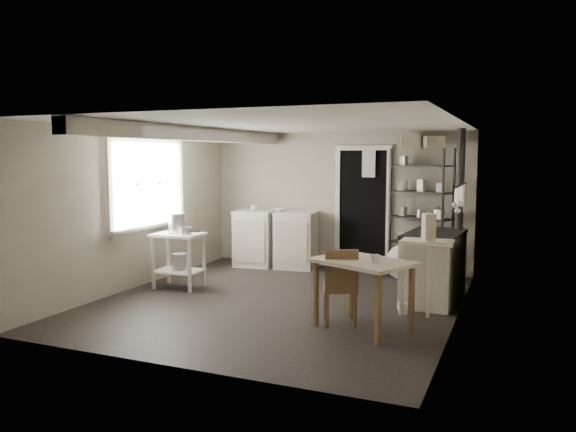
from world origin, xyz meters
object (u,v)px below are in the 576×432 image
at_px(prep_table, 179,261).
at_px(chair, 340,282).
at_px(stockpot, 177,223).
at_px(stove, 433,268).
at_px(base_cabinets, 276,240).
at_px(shelf_rack, 421,217).
at_px(flour_sack, 400,264).
at_px(work_table, 363,296).

distance_m(prep_table, chair, 2.80).
relative_size(stockpot, stove, 0.23).
xyz_separation_m(prep_table, base_cabinets, (0.65, 1.99, 0.06)).
distance_m(prep_table, shelf_rack, 3.78).
distance_m(shelf_rack, chair, 2.94).
xyz_separation_m(stove, chair, (-0.83, -1.43, 0.04)).
height_order(prep_table, chair, chair).
xyz_separation_m(prep_table, shelf_rack, (3.10, 2.09, 0.55)).
bearing_deg(prep_table, stockpot, 129.30).
bearing_deg(chair, stockpot, 140.15).
distance_m(prep_table, base_cabinets, 2.09).
distance_m(prep_table, stockpot, 0.55).
bearing_deg(stockpot, flour_sack, 30.26).
height_order(base_cabinets, work_table, base_cabinets).
xyz_separation_m(shelf_rack, chair, (-0.41, -2.87, -0.46)).
bearing_deg(flour_sack, work_table, -87.30).
relative_size(prep_table, chair, 0.90).
bearing_deg(work_table, prep_table, 163.37).
relative_size(stockpot, chair, 0.31).
distance_m(base_cabinets, stove, 3.16).
relative_size(stockpot, flour_sack, 0.51).
relative_size(stove, chair, 1.32).
xyz_separation_m(stockpot, base_cabinets, (0.73, 1.89, -0.48)).
distance_m(base_cabinets, shelf_rack, 2.49).
bearing_deg(prep_table, chair, -16.30).
bearing_deg(chair, work_table, -41.85).
xyz_separation_m(stockpot, flour_sack, (2.93, 1.71, -0.70)).
bearing_deg(work_table, chair, 160.34).
distance_m(stockpot, chair, 2.93).
bearing_deg(work_table, shelf_rack, 87.64).
height_order(base_cabinets, flour_sack, base_cabinets).
xyz_separation_m(shelf_rack, work_table, (-0.12, -2.98, -0.57)).
relative_size(stockpot, base_cabinets, 0.19).
bearing_deg(stove, flour_sack, 124.55).
height_order(prep_table, base_cabinets, base_cabinets).
relative_size(base_cabinets, shelf_rack, 0.72).
bearing_deg(shelf_rack, stove, -52.27).
distance_m(base_cabinets, chair, 3.44).
bearing_deg(shelf_rack, base_cabinets, -156.02).
relative_size(base_cabinets, work_table, 1.43).
height_order(chair, flour_sack, chair).
bearing_deg(base_cabinets, stove, -32.12).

